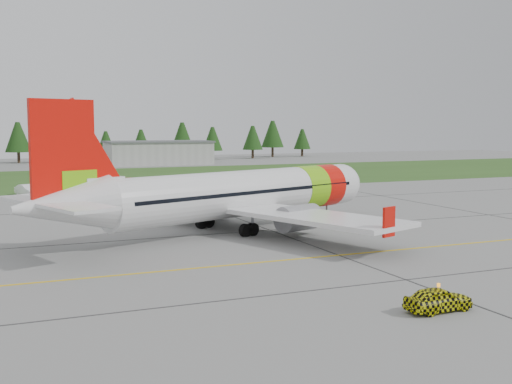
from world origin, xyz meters
name	(u,v)px	position (x,y,z in m)	size (l,w,h in m)	color
ground	(254,297)	(0.00, 0.00, 0.00)	(320.00, 320.00, 0.00)	gray
aircraft	(235,194)	(7.14, 21.15, 3.21)	(35.26, 33.51, 11.13)	white
follow_me_car	(439,276)	(7.52, -6.03, 1.82)	(1.47, 1.24, 3.65)	#FAFB0D
service_van	(27,179)	(-8.07, 58.30, 2.25)	(1.57, 1.48, 4.51)	white
grass_strip	(69,180)	(0.00, 82.00, 0.01)	(320.00, 50.00, 0.03)	#30561E
taxi_guideline	(207,267)	(0.00, 8.00, 0.01)	(120.00, 0.25, 0.02)	gold
hangar_east	(158,154)	(25.00, 118.00, 2.60)	(24.00, 12.00, 5.20)	#A8A8A3
treeline	(41,142)	(0.00, 138.00, 5.00)	(160.00, 8.00, 10.00)	#1C3F14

